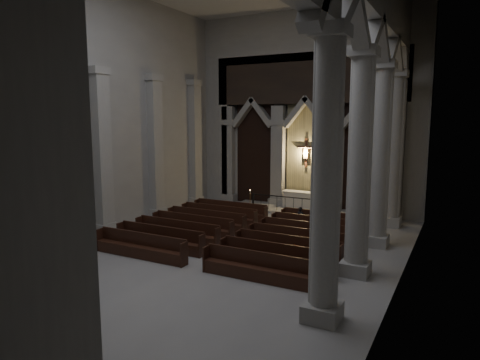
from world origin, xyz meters
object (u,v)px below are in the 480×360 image
at_px(pews, 242,236).
at_px(altar_rail, 294,203).
at_px(candle_stand_left, 250,205).
at_px(worshipper, 300,218).
at_px(altar, 298,199).
at_px(candle_stand_right, 348,217).

bearing_deg(pews, altar_rail, 90.00).
bearing_deg(pews, candle_stand_left, 113.32).
xyz_separation_m(candle_stand_left, worshipper, (4.15, -2.57, 0.21)).
xyz_separation_m(candle_stand_left, pews, (2.65, -6.15, -0.04)).
relative_size(candle_stand_left, worshipper, 1.16).
distance_m(candle_stand_left, worshipper, 4.88).
xyz_separation_m(altar, altar_rail, (0.26, -1.47, 0.05)).
relative_size(altar, candle_stand_left, 1.48).
relative_size(altar, pews, 0.20).
height_order(candle_stand_left, candle_stand_right, candle_stand_left).
xyz_separation_m(candle_stand_left, candle_stand_right, (5.96, -0.08, -0.03)).
distance_m(pews, worshipper, 3.89).
bearing_deg(candle_stand_left, altar, 38.03).
bearing_deg(altar_rail, worshipper, -63.39).
relative_size(altar, candle_stand_right, 1.61).
bearing_deg(altar, pews, -88.17).
bearing_deg(worshipper, altar, 115.42).
relative_size(altar_rail, candle_stand_left, 4.07).
xyz_separation_m(altar, candle_stand_right, (3.57, -1.95, -0.32)).
xyz_separation_m(pews, worshipper, (1.49, 3.58, 0.25)).
distance_m(candle_stand_right, pews, 6.92).
bearing_deg(altar, candle_stand_right, -28.69).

